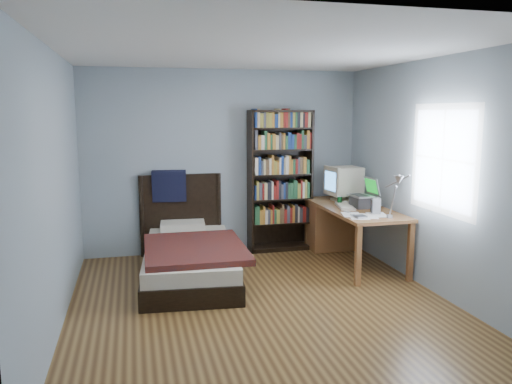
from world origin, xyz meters
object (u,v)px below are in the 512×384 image
soda_can (340,201)px  bed (189,254)px  keyboard (345,206)px  speaker (376,206)px  desk_lamp (398,184)px  desk (338,222)px  crt_monitor (344,181)px  bookshelf (280,181)px  laptop (362,199)px

soda_can → bed: bearing=-175.4°
keyboard → speaker: speaker is taller
desk_lamp → speaker: (0.06, 0.57, -0.34)m
desk → desk_lamp: 1.70m
crt_monitor → bed: 2.34m
desk_lamp → bookshelf: bearing=112.0°
keyboard → soda_can: 0.18m
laptop → soda_can: (-0.21, 0.22, -0.05)m
keyboard → bookshelf: bookshelf is taller
desk → bed: bed is taller
bookshelf → speaker: bearing=-57.9°
laptop → bed: (-2.20, 0.06, -0.58)m
laptop → desk: bearing=98.8°
laptop → bookshelf: 1.21m
desk_lamp → soda_can: (-0.13, 1.21, -0.38)m
desk → soda_can: size_ratio=15.65×
crt_monitor → desk_lamp: 1.52m
laptop → bookshelf: bookshelf is taller
desk → laptop: bearing=-81.2°
desk_lamp → soda_can: 1.27m
desk → bookshelf: (-0.74, 0.33, 0.56)m
crt_monitor → bed: size_ratio=0.22×
soda_can → bookshelf: size_ratio=0.06×
desk_lamp → speaker: desk_lamp is taller
soda_can → bed: bed is taller
desk → crt_monitor: 0.58m
desk → keyboard: keyboard is taller
desk → keyboard: bearing=-104.3°
soda_can → bookshelf: bearing=133.5°
soda_can → desk_lamp: bearing=-83.8°
crt_monitor → desk_lamp: desk_lamp is taller
desk_lamp → bookshelf: size_ratio=0.28×
crt_monitor → laptop: bearing=-87.1°
desk_lamp → speaker: bearing=84.5°
speaker → bookshelf: 1.52m
desk_lamp → bookshelf: (-0.75, 1.86, -0.19)m
desk → speaker: (0.06, -0.95, 0.40)m
soda_can → bookshelf: 0.92m
desk → laptop: (0.08, -0.54, 0.42)m
desk_lamp → keyboard: size_ratio=1.19×
laptop → desk_lamp: (-0.08, -0.98, 0.33)m
keyboard → soda_can: size_ratio=4.08×
laptop → keyboard: 0.23m
desk_lamp → bed: 2.54m
keyboard → bed: size_ratio=0.21×
crt_monitor → desk: bearing=160.9°
keyboard → soda_can: bearing=102.0°
bed → speaker: bearing=-12.3°
laptop → bookshelf: size_ratio=0.20×
laptop → speaker: (-0.02, -0.41, -0.01)m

